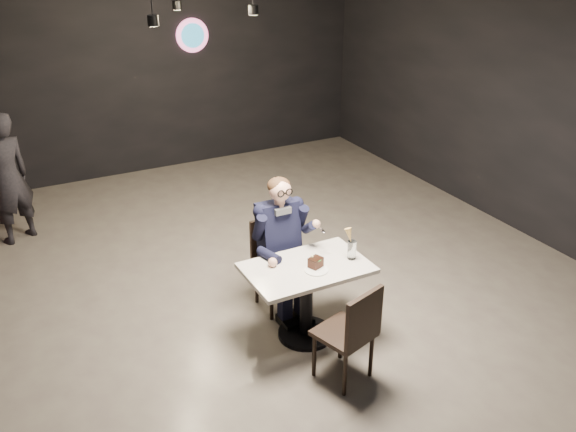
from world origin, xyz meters
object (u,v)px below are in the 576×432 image
chair_near (344,331)px  seated_man (279,243)px  main_table (306,302)px  sundae_glass (352,250)px  chair_far (279,267)px  passerby (7,179)px

chair_near → seated_man: (0.00, 1.19, 0.26)m
main_table → sundae_glass: (0.43, -0.07, 0.46)m
chair_far → seated_man: bearing=45.0°
chair_near → seated_man: seated_man is taller
chair_near → seated_man: bearing=73.0°
chair_far → sundae_glass: 0.84m
sundae_glass → seated_man: bearing=124.8°
chair_far → passerby: (-2.17, 2.78, 0.34)m
main_table → chair_far: bearing=90.0°
main_table → chair_far: 0.56m
chair_far → passerby: bearing=128.0°
main_table → passerby: passerby is taller
chair_far → sundae_glass: size_ratio=5.19×
chair_far → chair_near: same height
seated_man → sundae_glass: size_ratio=8.12×
main_table → chair_near: size_ratio=1.20×
seated_man → passerby: passerby is taller
chair_near → chair_far: bearing=73.0°
seated_man → sundae_glass: 0.76m
chair_near → passerby: bearing=101.7°
sundae_glass → chair_near: bearing=-126.9°
main_table → sundae_glass: sundae_glass is taller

